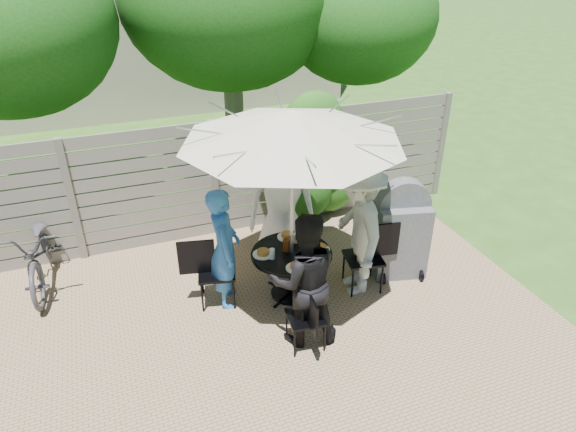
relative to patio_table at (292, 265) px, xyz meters
name	(u,v)px	position (x,y,z in m)	size (l,w,h in m)	color
backyard_envelope	(145,2)	(-0.44, 9.15, 2.15)	(60.00, 60.00, 5.00)	#2E5019
patio_table	(292,265)	(0.00, 0.00, 0.00)	(1.18, 1.18, 0.66)	black
umbrella	(292,126)	(0.00, 0.00, 1.86)	(3.04, 3.04, 2.50)	silver
chair_back	(281,239)	(0.19, 0.95, -0.20)	(0.50, 0.66, 0.87)	black
person_back	(282,202)	(0.16, 0.81, 0.48)	(0.92, 0.60, 1.89)	white
chair_left	(216,284)	(-0.95, 0.19, -0.18)	(0.71, 0.54, 0.94)	black
person_left	(225,248)	(-0.81, 0.16, 0.34)	(0.58, 0.38, 1.60)	blue
chair_front	(306,329)	(-0.19, -0.95, -0.21)	(0.44, 0.62, 0.84)	black
person_front	(304,281)	(-0.16, -0.81, 0.36)	(0.80, 0.62, 1.65)	black
chair_right	(364,269)	(0.95, -0.19, -0.17)	(0.72, 0.52, 0.95)	black
person_right	(357,229)	(0.81, -0.16, 0.47)	(1.20, 0.69, 1.85)	#BABAB5
plate_back	(287,236)	(0.07, 0.35, 0.22)	(0.26, 0.26, 0.06)	white
plate_left	(263,253)	(-0.35, 0.07, 0.22)	(0.26, 0.26, 0.06)	white
plate_front	(297,267)	(-0.07, -0.35, 0.22)	(0.26, 0.26, 0.06)	white
plate_right	(320,248)	(0.35, -0.07, 0.22)	(0.26, 0.26, 0.06)	white
plate_extra	(310,263)	(0.12, -0.33, 0.22)	(0.24, 0.24, 0.06)	white
glass_left	(272,254)	(-0.28, -0.05, 0.27)	(0.07, 0.07, 0.14)	silver
glass_front	(304,258)	(0.05, -0.28, 0.27)	(0.07, 0.07, 0.14)	silver
glass_right	(310,241)	(0.28, 0.05, 0.27)	(0.07, 0.07, 0.14)	silver
syrup_jug	(286,245)	(-0.05, 0.06, 0.28)	(0.09, 0.09, 0.16)	#59280C
coffee_cup	(296,238)	(0.14, 0.20, 0.26)	(0.08, 0.08, 0.12)	#C6B293
bicycle	(42,250)	(-2.99, 1.46, 0.02)	(0.63, 1.82, 0.96)	#333338
bbq_grill	(400,232)	(1.56, -0.02, 0.18)	(0.79, 0.68, 1.41)	#5E5E63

